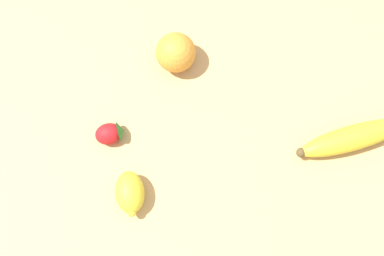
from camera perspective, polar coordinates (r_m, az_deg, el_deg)
The scene contains 5 objects.
ground_plane at distance 0.92m, azimuth 6.69°, elevation 0.02°, with size 3.00×3.00×0.00m, color tan.
banana at distance 0.93m, azimuth 16.88°, elevation -0.98°, with size 0.20×0.09×0.04m.
orange at distance 0.92m, azimuth -1.74°, elevation 8.05°, with size 0.07×0.07×0.07m.
strawberry at distance 0.90m, azimuth -8.68°, elevation -0.56°, with size 0.06×0.05×0.04m.
lemon at distance 0.87m, azimuth -6.64°, elevation -6.87°, with size 0.05×0.08×0.05m.
Camera 1 is at (0.11, 0.24, 0.88)m, focal length 50.00 mm.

